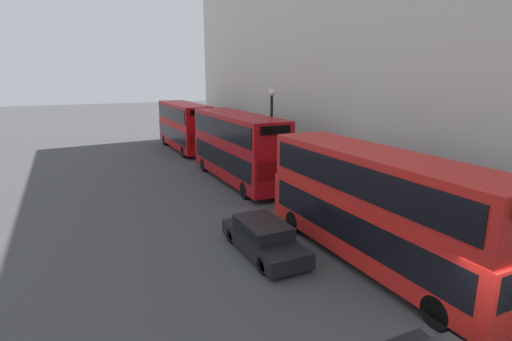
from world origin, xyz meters
The scene contains 5 objects.
bus_leading centered at (1.60, 5.79, 2.40)m, with size 2.59×11.16×4.36m.
bus_second_in_queue centered at (1.60, 19.08, 2.51)m, with size 2.59×10.75×4.57m.
bus_third_in_queue centered at (1.60, 31.99, 2.43)m, with size 2.59×10.35×4.41m.
car_hatchback centered at (-1.80, 8.40, 0.71)m, with size 1.82×4.77×1.33m.
street_lamp centered at (3.34, 17.54, 3.85)m, with size 0.44×0.44×6.19m.
Camera 1 is at (-8.58, -5.09, 7.13)m, focal length 28.00 mm.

